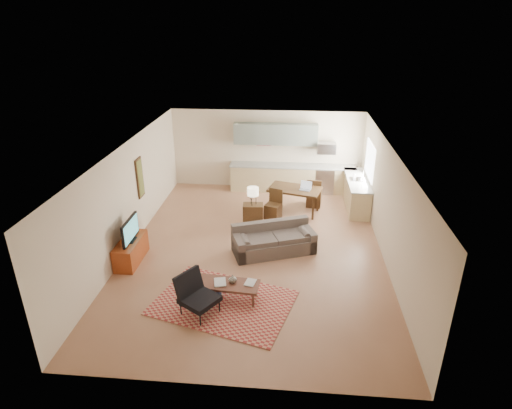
# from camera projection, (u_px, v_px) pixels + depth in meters

# --- Properties ---
(room) EXTENTS (9.00, 9.00, 9.00)m
(room) POSITION_uv_depth(u_px,v_px,m) (255.00, 202.00, 10.58)
(room) COLOR #9A674A
(room) RESTS_ON ground
(kitchen_counter_back) EXTENTS (4.26, 0.64, 0.92)m
(kitchen_counter_back) POSITION_uv_depth(u_px,v_px,m) (292.00, 178.00, 14.67)
(kitchen_counter_back) COLOR tan
(kitchen_counter_back) RESTS_ON ground
(kitchen_counter_right) EXTENTS (0.64, 2.26, 0.92)m
(kitchen_counter_right) POSITION_uv_depth(u_px,v_px,m) (356.00, 193.00, 13.44)
(kitchen_counter_right) COLOR tan
(kitchen_counter_right) RESTS_ON ground
(kitchen_range) EXTENTS (0.62, 0.62, 0.90)m
(kitchen_range) POSITION_uv_depth(u_px,v_px,m) (324.00, 179.00, 14.59)
(kitchen_range) COLOR #A5A8AD
(kitchen_range) RESTS_ON ground
(kitchen_microwave) EXTENTS (0.62, 0.40, 0.35)m
(kitchen_microwave) POSITION_uv_depth(u_px,v_px,m) (326.00, 148.00, 14.16)
(kitchen_microwave) COLOR #A5A8AD
(kitchen_microwave) RESTS_ON room
(upper_cabinets) EXTENTS (2.80, 0.34, 0.70)m
(upper_cabinets) POSITION_uv_depth(u_px,v_px,m) (276.00, 134.00, 14.25)
(upper_cabinets) COLOR gray
(upper_cabinets) RESTS_ON room
(window_right) EXTENTS (0.02, 1.40, 1.05)m
(window_right) POSITION_uv_depth(u_px,v_px,m) (370.00, 160.00, 12.97)
(window_right) COLOR white
(window_right) RESTS_ON room
(wall_art_left) EXTENTS (0.06, 0.42, 1.10)m
(wall_art_left) POSITION_uv_depth(u_px,v_px,m) (140.00, 178.00, 11.58)
(wall_art_left) COLOR olive
(wall_art_left) RESTS_ON room
(triptych) EXTENTS (1.70, 0.04, 0.50)m
(triptych) POSITION_uv_depth(u_px,v_px,m) (264.00, 138.00, 14.49)
(triptych) COLOR beige
(triptych) RESTS_ON room
(rug) EXTENTS (3.23, 2.64, 0.02)m
(rug) POSITION_uv_depth(u_px,v_px,m) (223.00, 303.00, 9.06)
(rug) COLOR maroon
(rug) RESTS_ON floor
(sofa) EXTENTS (2.33, 1.62, 0.74)m
(sofa) POSITION_uv_depth(u_px,v_px,m) (274.00, 239.00, 10.87)
(sofa) COLOR #594E47
(sofa) RESTS_ON floor
(coffee_table) EXTENTS (1.40, 0.65, 0.41)m
(coffee_table) POSITION_uv_depth(u_px,v_px,m) (227.00, 291.00, 9.11)
(coffee_table) COLOR #512B1E
(coffee_table) RESTS_ON floor
(book_a) EXTENTS (0.38, 0.43, 0.03)m
(book_a) POSITION_uv_depth(u_px,v_px,m) (214.00, 283.00, 9.02)
(book_a) COLOR maroon
(book_a) RESTS_ON coffee_table
(book_b) EXTENTS (0.33, 0.38, 0.02)m
(book_b) POSITION_uv_depth(u_px,v_px,m) (246.00, 282.00, 9.06)
(book_b) COLOR navy
(book_b) RESTS_ON coffee_table
(vase) EXTENTS (0.25, 0.25, 0.18)m
(vase) POSITION_uv_depth(u_px,v_px,m) (233.00, 279.00, 9.03)
(vase) COLOR black
(vase) RESTS_ON coffee_table
(armchair) EXTENTS (1.07, 1.07, 0.88)m
(armchair) POSITION_uv_depth(u_px,v_px,m) (199.00, 296.00, 8.56)
(armchair) COLOR black
(armchair) RESTS_ON floor
(tv_credenza) EXTENTS (0.48, 1.25, 0.58)m
(tv_credenza) POSITION_uv_depth(u_px,v_px,m) (131.00, 251.00, 10.50)
(tv_credenza) COLOR maroon
(tv_credenza) RESTS_ON floor
(tv) EXTENTS (0.10, 0.96, 0.58)m
(tv) POSITION_uv_depth(u_px,v_px,m) (130.00, 230.00, 10.26)
(tv) COLOR black
(tv) RESTS_ON tv_credenza
(console_table) EXTENTS (0.59, 0.42, 0.67)m
(console_table) POSITION_uv_depth(u_px,v_px,m) (253.00, 215.00, 12.26)
(console_table) COLOR #382412
(console_table) RESTS_ON floor
(table_lamp) EXTENTS (0.34, 0.34, 0.53)m
(table_lamp) POSITION_uv_depth(u_px,v_px,m) (253.00, 196.00, 12.02)
(table_lamp) COLOR beige
(table_lamp) RESTS_ON console_table
(dining_table) EXTENTS (1.72, 1.26, 0.78)m
(dining_table) POSITION_uv_depth(u_px,v_px,m) (294.00, 200.00, 13.10)
(dining_table) COLOR #382412
(dining_table) RESTS_ON floor
(dining_chair_near) EXTENTS (0.56, 0.57, 0.89)m
(dining_chair_near) POSITION_uv_depth(u_px,v_px,m) (273.00, 205.00, 12.65)
(dining_chair_near) COLOR #382412
(dining_chair_near) RESTS_ON floor
(dining_chair_far) EXTENTS (0.51, 0.53, 0.94)m
(dining_chair_far) POSITION_uv_depth(u_px,v_px,m) (314.00, 192.00, 13.49)
(dining_chair_far) COLOR #382412
(dining_chair_far) RESTS_ON floor
(laptop) EXTENTS (0.38, 0.33, 0.25)m
(laptop) POSITION_uv_depth(u_px,v_px,m) (305.00, 186.00, 12.77)
(laptop) COLOR #A5A8AD
(laptop) RESTS_ON dining_table
(soap_bottle) EXTENTS (0.09, 0.09, 0.19)m
(soap_bottle) POSITION_uv_depth(u_px,v_px,m) (354.00, 176.00, 13.28)
(soap_bottle) COLOR beige
(soap_bottle) RESTS_ON kitchen_counter_right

